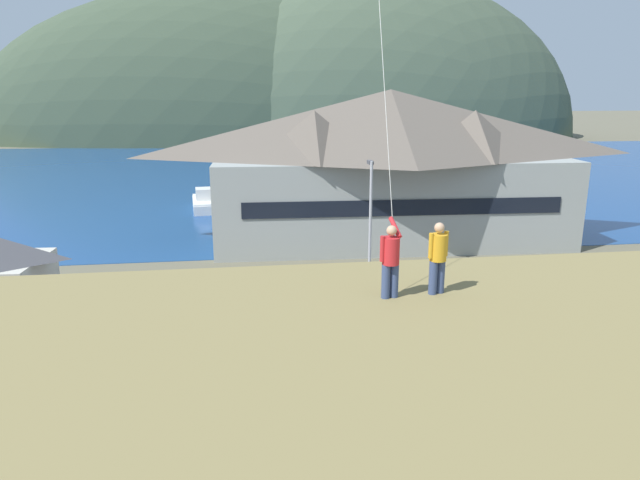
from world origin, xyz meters
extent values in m
plane|color=#66604C|center=(0.00, 0.00, 0.00)|extent=(600.00, 600.00, 0.00)
cube|color=slate|center=(0.00, 5.00, 0.05)|extent=(40.00, 20.00, 0.10)
cube|color=navy|center=(0.00, 60.00, 0.01)|extent=(360.00, 84.00, 0.03)
ellipsoid|color=#3D4C38|center=(-8.66, 120.85, 0.00)|extent=(114.71, 45.12, 68.47)
ellipsoid|color=#42513D|center=(30.49, 119.84, 0.00)|extent=(97.70, 51.87, 74.96)
cube|color=#999E99|center=(7.28, 22.23, 3.20)|extent=(26.19, 11.78, 6.41)
cube|color=black|center=(7.08, 16.78, 3.52)|extent=(21.92, 0.91, 1.10)
pyramid|color=#60564C|center=(7.28, 22.23, 8.84)|extent=(27.78, 12.92, 4.87)
pyramid|color=#60564C|center=(1.41, 20.55, 8.13)|extent=(6.17, 6.17, 3.41)
pyramid|color=#60564C|center=(13.01, 20.12, 8.13)|extent=(6.17, 6.17, 3.41)
cube|color=#70604C|center=(-4.24, 34.15, 0.35)|extent=(3.20, 11.02, 0.70)
cube|color=silver|center=(-7.57, 35.51, 0.45)|extent=(2.59, 6.43, 0.90)
cube|color=white|center=(-7.57, 35.51, 0.98)|extent=(2.51, 6.24, 0.16)
cube|color=silver|center=(-7.52, 35.04, 1.61)|extent=(1.58, 2.01, 1.10)
cube|color=#B28923|center=(-6.47, -0.25, 0.82)|extent=(4.36, 2.21, 0.80)
cube|color=olive|center=(-6.32, -0.23, 1.57)|extent=(2.25, 1.80, 0.70)
cube|color=black|center=(-6.32, -0.23, 1.54)|extent=(2.29, 1.84, 0.32)
cylinder|color=black|center=(-7.92, 0.53, 0.42)|extent=(0.66, 0.28, 0.64)
cylinder|color=black|center=(-7.74, -1.30, 0.42)|extent=(0.66, 0.28, 0.64)
cylinder|color=black|center=(-5.20, 0.80, 0.42)|extent=(0.66, 0.28, 0.64)
cylinder|color=black|center=(-5.02, -1.03, 0.42)|extent=(0.66, 0.28, 0.64)
cube|color=silver|center=(1.74, 5.89, 0.82)|extent=(4.22, 1.84, 0.80)
cube|color=beige|center=(1.59, 5.89, 1.57)|extent=(2.12, 1.62, 0.70)
cube|color=black|center=(1.59, 5.89, 1.54)|extent=(2.16, 1.65, 0.32)
cylinder|color=black|center=(3.12, 4.99, 0.42)|extent=(0.64, 0.23, 0.64)
cylinder|color=black|center=(3.10, 6.82, 0.42)|extent=(0.64, 0.23, 0.64)
cylinder|color=black|center=(0.39, 4.96, 0.42)|extent=(0.64, 0.23, 0.64)
cylinder|color=black|center=(0.37, 6.80, 0.42)|extent=(0.64, 0.23, 0.64)
cube|color=slate|center=(8.66, 1.43, 0.82)|extent=(4.31, 2.09, 0.80)
cube|color=#5B5B5F|center=(8.51, 1.42, 1.57)|extent=(2.21, 1.74, 0.70)
cube|color=black|center=(8.51, 1.42, 1.54)|extent=(2.25, 1.78, 0.32)
cylinder|color=black|center=(10.09, 0.60, 0.42)|extent=(0.65, 0.26, 0.64)
cylinder|color=black|center=(9.96, 2.44, 0.42)|extent=(0.65, 0.26, 0.64)
cylinder|color=black|center=(7.37, 0.42, 0.42)|extent=(0.65, 0.26, 0.64)
cylinder|color=black|center=(7.24, 2.25, 0.42)|extent=(0.65, 0.26, 0.64)
cube|color=slate|center=(-7.68, 7.55, 0.82)|extent=(4.30, 2.06, 0.80)
cube|color=#5B5B5F|center=(-7.83, 7.54, 1.57)|extent=(2.20, 1.73, 0.70)
cube|color=black|center=(-7.83, 7.54, 1.54)|extent=(2.24, 1.76, 0.32)
cylinder|color=black|center=(-6.26, 6.72, 0.42)|extent=(0.65, 0.26, 0.64)
cylinder|color=black|center=(-6.38, 8.55, 0.42)|extent=(0.65, 0.26, 0.64)
cylinder|color=black|center=(-8.99, 6.55, 0.42)|extent=(0.65, 0.26, 0.64)
cylinder|color=black|center=(-9.10, 8.38, 0.42)|extent=(0.65, 0.26, 0.64)
cylinder|color=black|center=(13.28, 1.19, 0.42)|extent=(0.66, 0.27, 0.64)
cube|color=slate|center=(15.96, 6.96, 0.82)|extent=(4.23, 1.86, 0.80)
cube|color=#5B5B5F|center=(16.11, 6.97, 1.57)|extent=(2.12, 1.63, 0.70)
cube|color=black|center=(16.11, 6.97, 1.54)|extent=(2.17, 1.66, 0.32)
cylinder|color=black|center=(14.58, 7.86, 0.42)|extent=(0.64, 0.23, 0.64)
cylinder|color=black|center=(14.61, 6.03, 0.42)|extent=(0.64, 0.23, 0.64)
cylinder|color=black|center=(17.31, 7.90, 0.42)|extent=(0.64, 0.23, 0.64)
cube|color=silver|center=(10.24, 6.37, 0.82)|extent=(4.33, 2.14, 0.80)
cube|color=beige|center=(10.39, 6.38, 1.57)|extent=(2.22, 1.77, 0.70)
cube|color=black|center=(10.39, 6.38, 1.54)|extent=(2.27, 1.80, 0.32)
cylinder|color=black|center=(8.80, 7.17, 0.42)|extent=(0.66, 0.27, 0.64)
cylinder|color=black|center=(8.96, 5.34, 0.42)|extent=(0.66, 0.27, 0.64)
cylinder|color=black|center=(11.53, 7.39, 0.42)|extent=(0.66, 0.27, 0.64)
cylinder|color=black|center=(11.68, 5.56, 0.42)|extent=(0.66, 0.27, 0.64)
cube|color=#B28923|center=(2.61, 1.33, 0.82)|extent=(4.23, 1.86, 0.80)
cube|color=olive|center=(2.76, 1.34, 1.57)|extent=(2.12, 1.63, 0.70)
cube|color=black|center=(2.76, 1.34, 1.54)|extent=(2.17, 1.66, 0.32)
cylinder|color=black|center=(1.23, 2.23, 0.42)|extent=(0.64, 0.23, 0.64)
cylinder|color=black|center=(1.26, 0.40, 0.42)|extent=(0.64, 0.23, 0.64)
cylinder|color=black|center=(3.96, 2.27, 0.42)|extent=(0.64, 0.23, 0.64)
cylinder|color=black|center=(3.99, 0.44, 0.42)|extent=(0.64, 0.23, 0.64)
cylinder|color=#ADADB2|center=(3.26, 10.50, 3.78)|extent=(0.16, 0.16, 7.35)
cube|color=#4C4C51|center=(3.26, 10.85, 7.35)|extent=(0.24, 0.70, 0.20)
cylinder|color=#384770|center=(-0.48, -7.47, 6.83)|extent=(0.20, 0.20, 0.82)
cylinder|color=#384770|center=(-0.26, -7.42, 6.83)|extent=(0.20, 0.20, 0.82)
cylinder|color=red|center=(-0.37, -7.45, 7.56)|extent=(0.40, 0.40, 0.64)
sphere|color=tan|center=(-0.37, -7.45, 8.04)|extent=(0.24, 0.24, 0.24)
cylinder|color=red|center=(-0.23, -7.23, 8.06)|extent=(0.22, 0.57, 0.43)
cylinder|color=red|center=(-0.59, -7.49, 7.63)|extent=(0.11, 0.11, 0.60)
cylinder|color=#384770|center=(0.71, -7.35, 6.83)|extent=(0.20, 0.20, 0.82)
cylinder|color=#384770|center=(0.91, -7.28, 6.83)|extent=(0.20, 0.20, 0.82)
cylinder|color=gold|center=(0.81, -7.31, 7.56)|extent=(0.40, 0.40, 0.64)
sphere|color=tan|center=(0.81, -7.31, 8.04)|extent=(0.24, 0.24, 0.24)
cylinder|color=gold|center=(0.60, -7.38, 7.63)|extent=(0.11, 0.11, 0.60)
cylinder|color=gold|center=(1.02, -7.24, 7.63)|extent=(0.11, 0.11, 0.60)
cylinder|color=silver|center=(-0.19, -5.57, 11.52)|extent=(0.16, 3.27, 10.19)
camera|label=1|loc=(-3.69, -19.71, 11.12)|focal=31.91mm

